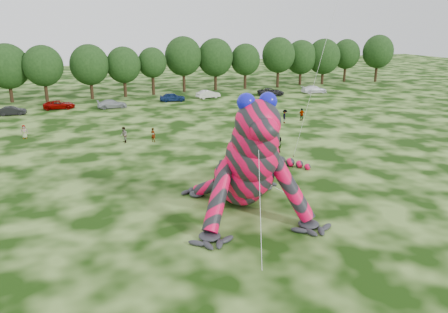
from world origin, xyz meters
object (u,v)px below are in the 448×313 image
at_px(tree_15, 323,62).
at_px(spectator_5, 279,144).
at_px(car_2, 59,105).
at_px(spectator_4, 24,132).
at_px(tree_6, 44,74).
at_px(tree_7, 90,72).
at_px(car_5, 208,94).
at_px(tree_10, 184,64).
at_px(spectator_0, 153,135).
at_px(car_1, 12,111).
at_px(tree_5, 8,73).
at_px(spectator_1, 124,135).
at_px(spectator_3, 302,114).
at_px(tree_13, 278,62).
at_px(car_6, 271,92).
at_px(tree_17, 377,58).
at_px(spectator_2, 285,116).
at_px(tree_16, 346,60).
at_px(car_7, 314,89).
at_px(car_4, 172,97).
at_px(tree_14, 301,62).
at_px(tree_12, 245,66).
at_px(tree_8, 124,72).
at_px(inflatable_gecko, 237,144).
at_px(car_3, 112,104).
at_px(tree_11, 215,64).

xyz_separation_m(tree_15, spectator_5, (-33.35, -41.91, -4.00)).
height_order(car_2, spectator_4, spectator_4).
height_order(tree_6, tree_15, tree_15).
bearing_deg(tree_7, car_5, -19.41).
distance_m(tree_10, spectator_0, 36.85).
bearing_deg(car_1, tree_5, 10.60).
relative_size(car_1, car_5, 0.90).
distance_m(spectator_1, spectator_3, 25.02).
relative_size(tree_13, car_6, 2.06).
bearing_deg(tree_15, spectator_3, -127.96).
relative_size(tree_17, spectator_4, 6.44).
height_order(tree_6, spectator_2, tree_6).
relative_size(tree_13, tree_16, 1.08).
xyz_separation_m(tree_10, car_7, (22.60, -10.83, -4.54)).
bearing_deg(car_6, car_4, 97.93).
distance_m(tree_14, car_7, 12.18).
bearing_deg(tree_16, tree_12, -176.33).
distance_m(tree_10, tree_12, 12.67).
height_order(tree_8, tree_12, tree_12).
relative_size(tree_15, spectator_2, 5.24).
bearing_deg(spectator_1, tree_13, 128.05).
relative_size(tree_6, car_2, 1.99).
distance_m(tree_15, spectator_2, 40.12).
xyz_separation_m(inflatable_gecko, tree_16, (49.59, 53.74, 0.13)).
bearing_deg(tree_5, car_6, -12.90).
distance_m(tree_5, car_7, 54.35).
xyz_separation_m(car_1, car_4, (24.91, 2.32, 0.10)).
bearing_deg(car_6, spectator_3, 174.66).
distance_m(tree_8, tree_14, 37.72).
xyz_separation_m(tree_10, spectator_2, (4.95, -31.01, -4.33)).
distance_m(car_4, car_6, 18.58).
distance_m(tree_5, spectator_2, 47.19).
bearing_deg(tree_13, spectator_0, -135.96).
distance_m(tree_7, tree_10, 17.58).
xyz_separation_m(tree_8, tree_16, (49.67, 2.39, 0.21)).
height_order(tree_10, spectator_0, tree_10).
height_order(car_6, spectator_4, spectator_4).
bearing_deg(spectator_3, spectator_2, 6.67).
relative_size(tree_10, spectator_1, 5.68).
relative_size(tree_13, car_7, 2.06).
relative_size(tree_13, car_3, 2.21).
distance_m(tree_13, car_5, 19.71).
relative_size(inflatable_gecko, tree_10, 1.74).
relative_size(inflatable_gecko, spectator_2, 9.93).
xyz_separation_m(tree_16, spectator_3, (-30.17, -31.32, -3.82)).
bearing_deg(spectator_3, tree_10, -78.07).
distance_m(tree_11, tree_12, 6.27).
height_order(car_4, spectator_1, spectator_1).
relative_size(spectator_4, spectator_2, 0.87).
xyz_separation_m(tree_11, car_5, (-4.50, -8.21, -4.32)).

